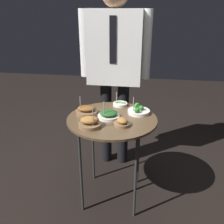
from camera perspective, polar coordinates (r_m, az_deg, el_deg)
name	(u,v)px	position (r m, az deg, el deg)	size (l,w,h in m)	color
ground_plane	(112,195)	(2.36, 0.00, -18.39)	(8.00, 8.00, 0.00)	black
serving_cart	(112,124)	(1.96, 0.00, -2.78)	(0.70, 0.70, 0.76)	brown
bowl_roast_center	(90,123)	(1.80, -5.10, -2.41)	(0.16, 0.16, 0.17)	brown
bowl_spinach_back_left	(109,115)	(1.93, -0.79, -0.63)	(0.17, 0.17, 0.14)	silver
bowl_asparagus_front_center	(120,104)	(2.18, 1.86, 1.83)	(0.12, 0.12, 0.12)	white
bowl_roast_far_rim	(122,122)	(1.81, 2.32, -2.37)	(0.12, 0.12, 0.06)	brown
bowl_broccoli_back_right	(139,111)	(2.03, 6.09, 0.30)	(0.18, 0.18, 0.14)	silver
bowl_roast_mid_right	(87,111)	(2.01, -5.82, 0.31)	(0.17, 0.17, 0.15)	brown
waiter_figure	(115,57)	(2.36, 0.65, 12.53)	(0.66, 0.25, 1.78)	black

